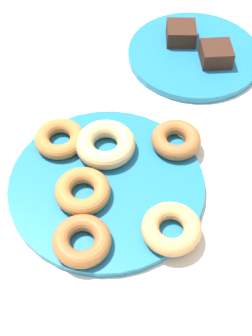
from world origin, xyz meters
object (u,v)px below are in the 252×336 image
donut_0 (83,191)px  brownie_near (181,33)px  donut_plate (107,185)px  cake_plate (194,55)px  donut_3 (176,140)px  donut_1 (171,229)px  donut_4 (60,139)px  donut_5 (106,144)px  brownie_far (216,54)px  donut_2 (82,241)px

donut_0 → brownie_near: size_ratio=1.50×
donut_plate → cake_plate: (-0.28, 0.20, 0.00)m
donut_3 → donut_1: bearing=-14.4°
donut_plate → donut_0: (0.02, -0.04, 0.02)m
donut_plate → cake_plate: size_ratio=1.18×
donut_plate → donut_4: (-0.09, -0.06, 0.02)m
donut_5 → cake_plate: bearing=137.7°
donut_4 → brownie_near: bearing=132.8°
donut_plate → donut_1: bearing=38.1°
donut_4 → brownie_far: (-0.16, 0.30, 0.01)m
donut_1 → donut_2: size_ratio=1.03×
brownie_far → donut_1: bearing=-24.2°
donut_plate → brownie_near: (-0.32, 0.18, 0.02)m
cake_plate → donut_5: bearing=-42.3°
donut_1 → donut_3: 0.16m
donut_1 → brownie_far: bearing=155.8°
donut_3 → cake_plate: 0.24m
donut_2 → brownie_near: bearing=151.2°
donut_0 → donut_1: same height
donut_2 → donut_5: bearing=162.3°
brownie_near → brownie_far: 0.09m
donut_2 → brownie_far: size_ratio=1.47×
brownie_near → brownie_far: (0.07, 0.05, 0.00)m
donut_3 → brownie_near: size_ratio=1.44×
donut_plate → donut_2: (0.10, -0.05, 0.02)m
donut_5 → cake_plate: donut_5 is taller
donut_2 → donut_4: same height
donut_0 → brownie_near: 0.40m
donut_1 → donut_5: bearing=-156.3°
donut_2 → donut_5: size_ratio=0.86×
cake_plate → brownie_far: (0.03, 0.03, 0.02)m
donut_0 → donut_5: size_ratio=0.87×
donut_0 → donut_5: (-0.08, 0.04, 0.00)m
donut_plate → donut_5: donut_5 is taller
donut_5 → brownie_far: size_ratio=1.72×
brownie_near → donut_5: bearing=-34.9°
donut_plate → donut_1: (0.10, 0.08, 0.02)m
brownie_near → donut_2: bearing=-28.8°
donut_4 → cake_plate: bearing=125.6°
donut_0 → brownie_far: 0.38m
donut_plate → donut_3: size_ratio=3.76×
donut_1 → cake_plate: bearing=161.8°
donut_2 → donut_5: donut_5 is taller
donut_4 → donut_2: bearing=5.6°
donut_plate → donut_0: size_ratio=3.61×
donut_0 → donut_3: size_ratio=1.04×
donut_2 → brownie_near: size_ratio=1.47×
donut_1 → donut_2: bearing=-89.8°
donut_5 → donut_2: bearing=-17.7°
donut_2 → donut_5: (-0.16, 0.05, 0.00)m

